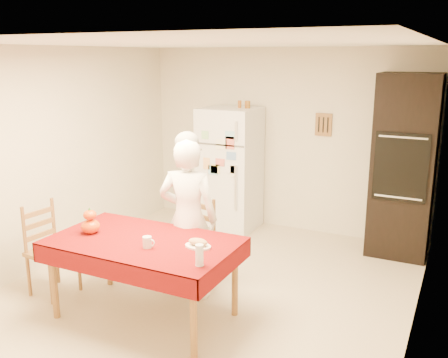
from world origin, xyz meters
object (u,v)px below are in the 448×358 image
Objects in this scene: chair_left at (48,246)px; seated_woman at (188,219)px; coffee_mug at (147,242)px; pumpkin_lower at (91,226)px; bread_plate at (198,246)px; refrigerator at (230,169)px; oven_cabinet at (404,166)px; dining_table at (144,247)px; wine_glass at (199,255)px; chair_far at (195,238)px.

seated_woman is (1.32, 0.58, 0.31)m from chair_left.
coffee_mug is 0.56× the size of pumpkin_lower.
seated_woman is at bearing 127.89° from bread_plate.
chair_left is at bearing -106.87° from refrigerator.
oven_cabinet is 4.13m from chair_left.
oven_cabinet reaches higher than chair_left.
oven_cabinet is 3.32m from coffee_mug.
dining_table is 9.66× the size of wine_glass.
coffee_mug is 0.57× the size of wine_glass.
chair_far is at bearing -76.08° from refrigerator.
refrigerator reaches higher than dining_table.
wine_glass is (-1.17, -2.94, -0.25)m from oven_cabinet.
bread_plate is at bearing -117.70° from oven_cabinet.
chair_far is 0.58× the size of seated_woman.
wine_glass is at bearing -68.96° from refrigerator.
chair_left is (-1.25, -0.84, 0.00)m from chair_far.
seated_woman is 9.27× the size of wine_glass.
pumpkin_lower is at bearing 174.35° from coffee_mug.
dining_table is 0.59m from seated_woman.
seated_woman reaches higher than bread_plate.
chair_far is 0.41m from seated_woman.
pumpkin_lower is 1.30m from wine_glass.
seated_woman is 6.80× the size of bread_plate.
dining_table is 17.00× the size of coffee_mug.
refrigerator reaches higher than coffee_mug.
coffee_mug is at bearing -70.58° from chair_far.
chair_left is 5.35× the size of pumpkin_lower.
bread_plate is at bearing -70.37° from refrigerator.
oven_cabinet is (2.28, 0.05, 0.25)m from refrigerator.
chair_far is at bearing 55.31° from pumpkin_lower.
refrigerator is 3.10m from wine_glass.
oven_cabinet is at bearing 54.55° from dining_table.
pumpkin_lower is (-0.69, 0.07, 0.02)m from coffee_mug.
refrigerator is 2.78m from chair_left.
coffee_mug is (1.32, -0.12, 0.30)m from chair_left.
dining_table is 0.80m from wine_glass.
seated_woman is at bearing 89.44° from coffee_mug.
oven_cabinet is 2.67m from chair_far.
coffee_mug is (-1.76, -2.80, -0.29)m from oven_cabinet.
coffee_mug is 0.61m from wine_glass.
chair_left is at bearing 174.78° from coffee_mug.
refrigerator is 1.79× the size of chair_left.
dining_table is at bearing 6.94° from pumpkin_lower.
chair_left is 3.96× the size of bread_plate.
bread_plate is (1.08, 0.13, -0.06)m from pumpkin_lower.
oven_cabinet reaches higher than refrigerator.
dining_table is 1.19m from chair_left.
refrigerator is at bearing 100.64° from coffee_mug.
coffee_mug is (-0.01, -0.70, -0.00)m from seated_woman.
chair_left is at bearing -177.33° from bread_plate.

